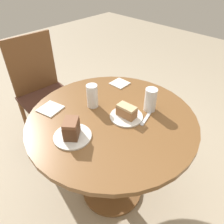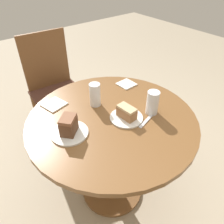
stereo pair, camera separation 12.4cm
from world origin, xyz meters
name	(u,v)px [view 2 (the right image)]	position (x,y,z in m)	size (l,w,h in m)	color
ground_plane	(112,189)	(0.00, 0.00, 0.00)	(8.00, 8.00, 0.00)	tan
table	(112,137)	(0.00, 0.00, 0.57)	(0.99, 0.99, 0.73)	brown
chair	(55,87)	(0.04, 0.88, 0.51)	(0.46, 0.45, 0.97)	brown
plate_near	(126,118)	(0.06, -0.06, 0.74)	(0.19, 0.19, 0.01)	silver
plate_far	(70,133)	(-0.26, 0.03, 0.74)	(0.20, 0.20, 0.01)	silver
cake_slice_near	(127,112)	(0.06, -0.06, 0.78)	(0.07, 0.12, 0.07)	#9E6B42
cake_slice_far	(69,125)	(-0.26, 0.03, 0.79)	(0.12, 0.12, 0.10)	brown
glass_lemonade	(152,104)	(0.21, -0.11, 0.79)	(0.07, 0.07, 0.15)	beige
glass_water	(95,96)	(0.00, 0.17, 0.80)	(0.07, 0.07, 0.15)	silver
napkin_stack	(54,104)	(-0.21, 0.33, 0.73)	(0.15, 0.15, 0.01)	silver
fork	(148,119)	(0.15, -0.15, 0.73)	(0.18, 0.07, 0.00)	silver
napkin_side	(126,84)	(0.32, 0.23, 0.73)	(0.12, 0.12, 0.01)	silver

